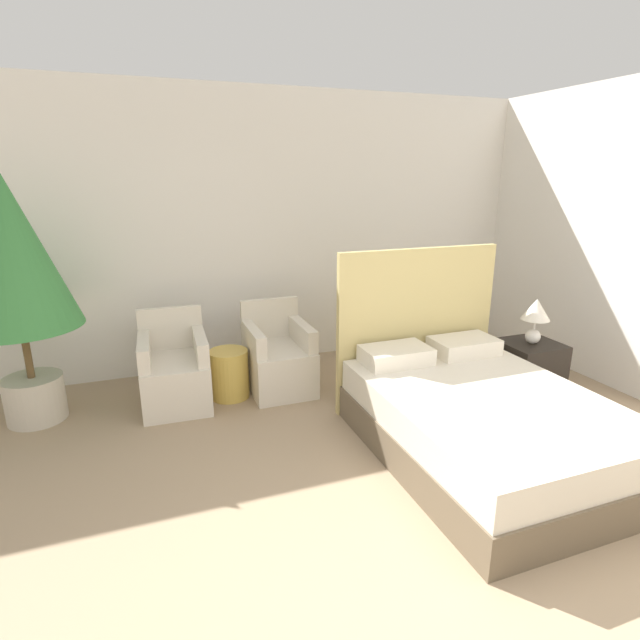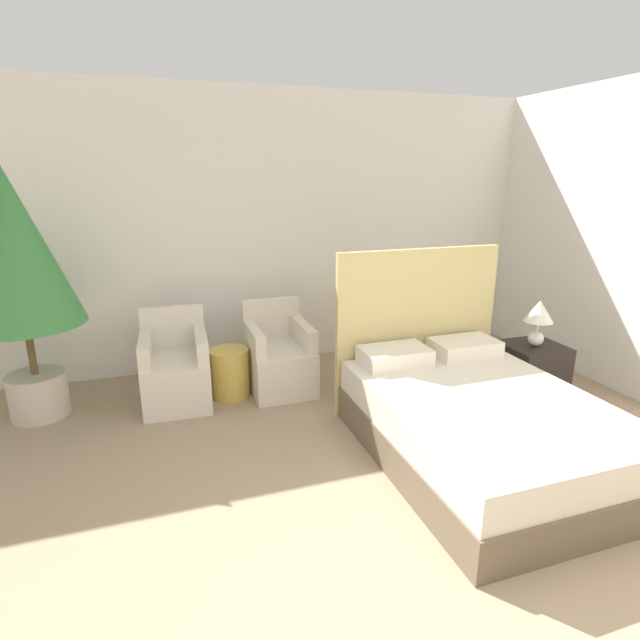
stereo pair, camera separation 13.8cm
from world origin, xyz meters
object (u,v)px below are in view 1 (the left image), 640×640
armchair_near_window_left (175,375)px  side_table (229,374)px  potted_palm (11,260)px  bed (478,415)px  table_lamp (536,314)px  armchair_near_window_right (279,361)px  nightstand (528,369)px

armchair_near_window_left → side_table: 0.49m
potted_palm → side_table: 2.02m
bed → potted_palm: (-3.23, 1.75, 1.09)m
table_lamp → armchair_near_window_left: bearing=162.9°
armchair_near_window_right → side_table: 0.49m
bed → armchair_near_window_left: size_ratio=2.46×
bed → nightstand: size_ratio=3.94×
armchair_near_window_right → table_lamp: size_ratio=1.97×
potted_palm → armchair_near_window_left: bearing=-5.3°
armchair_near_window_right → potted_palm: bearing=177.3°
bed → armchair_near_window_left: 2.64m
potted_palm → nightstand: (4.33, -1.07, -1.13)m
nightstand → side_table: 2.84m
table_lamp → side_table: size_ratio=0.93×
bed → side_table: bed is taller
armchair_near_window_right → potted_palm: 2.41m
armchair_near_window_left → table_lamp: table_lamp is taller
armchair_near_window_left → nightstand: armchair_near_window_left is taller
bed → side_table: 2.27m
potted_palm → nightstand: bearing=-13.8°
armchair_near_window_left → bed: bearing=-36.0°
bed → nightstand: bearing=31.9°
nightstand → side_table: (-2.68, 0.94, -0.03)m
armchair_near_window_left → table_lamp: (3.16, -0.97, 0.53)m
armchair_near_window_left → nightstand: bearing=-14.5°
armchair_near_window_left → side_table: (0.49, -0.01, -0.06)m
nightstand → bed: bearing=-148.1°
bed → table_lamp: bearing=31.5°
side_table → bed: bearing=-45.7°
potted_palm → table_lamp: 4.50m
bed → potted_palm: bearing=151.6°
potted_palm → table_lamp: size_ratio=4.99×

